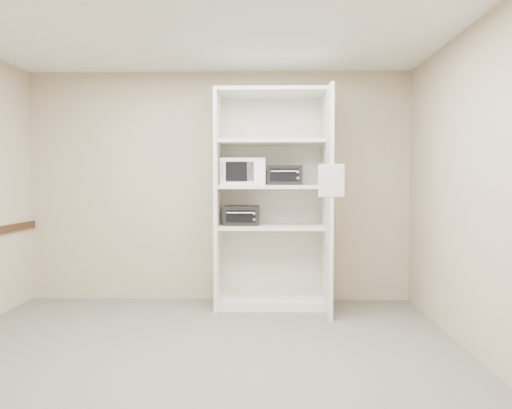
{
  "coord_description": "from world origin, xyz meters",
  "views": [
    {
      "loc": [
        0.59,
        -3.9,
        1.42
      ],
      "look_at": [
        0.46,
        1.33,
        1.17
      ],
      "focal_mm": 35.0,
      "sensor_mm": 36.0,
      "label": 1
    }
  ],
  "objects_px": {
    "shelving_unit": "(275,206)",
    "toaster_oven_lower": "(242,215)",
    "microwave": "(243,172)",
    "toaster_oven_upper": "(285,175)"
  },
  "relations": [
    {
      "from": "toaster_oven_upper",
      "to": "microwave",
      "type": "bearing_deg",
      "value": -177.58
    },
    {
      "from": "microwave",
      "to": "toaster_oven_lower",
      "type": "relative_size",
      "value": 1.28
    },
    {
      "from": "microwave",
      "to": "toaster_oven_lower",
      "type": "distance_m",
      "value": 0.5
    },
    {
      "from": "shelving_unit",
      "to": "toaster_oven_lower",
      "type": "distance_m",
      "value": 0.39
    },
    {
      "from": "toaster_oven_lower",
      "to": "toaster_oven_upper",
      "type": "bearing_deg",
      "value": 6.48
    },
    {
      "from": "shelving_unit",
      "to": "toaster_oven_upper",
      "type": "bearing_deg",
      "value": 12.62
    },
    {
      "from": "shelving_unit",
      "to": "toaster_oven_lower",
      "type": "height_order",
      "value": "shelving_unit"
    },
    {
      "from": "toaster_oven_upper",
      "to": "toaster_oven_lower",
      "type": "relative_size",
      "value": 0.99
    },
    {
      "from": "toaster_oven_lower",
      "to": "microwave",
      "type": "bearing_deg",
      "value": 78.34
    },
    {
      "from": "shelving_unit",
      "to": "microwave",
      "type": "height_order",
      "value": "shelving_unit"
    }
  ]
}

